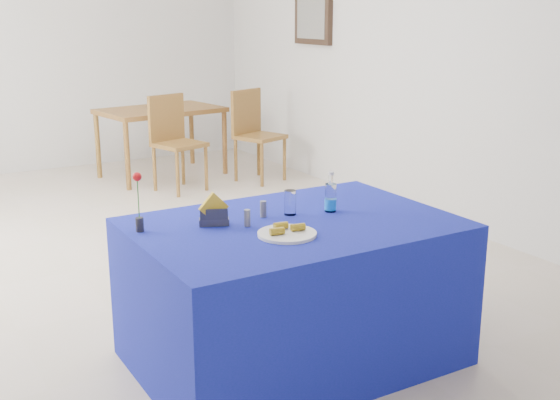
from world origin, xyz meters
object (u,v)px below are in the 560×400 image
at_px(plate, 287,234).
at_px(chair_bg_right, 254,128).
at_px(chair_bg_left, 174,136).
at_px(blue_table, 293,292).
at_px(oak_table, 161,115).
at_px(water_bottle, 331,198).

relative_size(plate, chair_bg_right, 0.29).
height_order(chair_bg_left, chair_bg_right, chair_bg_right).
bearing_deg(blue_table, oak_table, 77.35).
xyz_separation_m(plate, chair_bg_right, (1.91, 3.87, -0.21)).
height_order(plate, chair_bg_right, chair_bg_right).
distance_m(water_bottle, oak_table, 4.37).
xyz_separation_m(oak_table, chair_bg_right, (0.79, -0.68, -0.12)).
bearing_deg(water_bottle, chair_bg_left, 80.76).
xyz_separation_m(water_bottle, chair_bg_left, (0.60, 3.67, -0.27)).
bearing_deg(water_bottle, plate, -150.24).
relative_size(chair_bg_left, chair_bg_right, 0.99).
bearing_deg(blue_table, plate, -129.91).
bearing_deg(oak_table, plate, -103.90).
bearing_deg(oak_table, water_bottle, -99.41).
distance_m(plate, blue_table, 0.45).
distance_m(water_bottle, chair_bg_left, 3.72).
distance_m(oak_table, chair_bg_right, 1.05).
relative_size(water_bottle, chair_bg_right, 0.22).
relative_size(plate, blue_table, 0.18).
distance_m(blue_table, chair_bg_right, 4.10).
xyz_separation_m(water_bottle, chair_bg_right, (1.50, 3.63, -0.27)).
height_order(blue_table, chair_bg_right, chair_bg_right).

